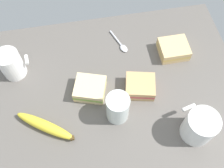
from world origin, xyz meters
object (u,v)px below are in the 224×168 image
at_px(coffee_mug_milky, 200,126).
at_px(banana, 45,126).
at_px(glass_of_milk, 117,109).
at_px(spoon, 121,45).
at_px(sandwich_main, 90,88).
at_px(sandwich_side, 140,86).
at_px(coffee_mug_black, 11,64).
at_px(sandwich_extra, 173,49).

relative_size(coffee_mug_milky, banana, 0.65).
height_order(glass_of_milk, spoon, glass_of_milk).
distance_m(sandwich_main, banana, 0.19).
bearing_deg(sandwich_side, coffee_mug_milky, -52.62).
distance_m(coffee_mug_black, coffee_mug_milky, 0.64).
distance_m(sandwich_side, spoon, 0.20).
height_order(coffee_mug_black, glass_of_milk, glass_of_milk).
xyz_separation_m(sandwich_side, banana, (-0.32, -0.08, -0.00)).
bearing_deg(glass_of_milk, sandwich_extra, 39.43).
relative_size(sandwich_side, spoon, 1.00).
relative_size(sandwich_extra, spoon, 0.91).
height_order(sandwich_extra, spoon, sandwich_extra).
xyz_separation_m(sandwich_main, spoon, (0.14, 0.17, -0.02)).
bearing_deg(sandwich_side, glass_of_milk, -140.76).
xyz_separation_m(banana, spoon, (0.29, 0.28, -0.01)).
height_order(sandwich_extra, glass_of_milk, glass_of_milk).
height_order(sandwich_main, glass_of_milk, glass_of_milk).
distance_m(coffee_mug_milky, sandwich_main, 0.36).
relative_size(sandwich_main, spoon, 1.08).
bearing_deg(coffee_mug_black, sandwich_main, -25.98).
bearing_deg(sandwich_extra, coffee_mug_black, 178.24).
bearing_deg(spoon, glass_of_milk, -103.92).
height_order(sandwich_extra, banana, sandwich_extra).
xyz_separation_m(sandwich_side, sandwich_extra, (0.15, 0.13, 0.00)).
height_order(coffee_mug_milky, spoon, coffee_mug_milky).
bearing_deg(sandwich_side, sandwich_extra, 39.55).
distance_m(sandwich_extra, banana, 0.52).
bearing_deg(sandwich_main, sandwich_extra, 17.98).
height_order(coffee_mug_milky, sandwich_main, coffee_mug_milky).
bearing_deg(spoon, sandwich_extra, -20.49).
bearing_deg(banana, sandwich_side, 14.17).
bearing_deg(sandwich_side, banana, -165.83).
height_order(sandwich_main, sandwich_extra, same).
distance_m(sandwich_side, sandwich_extra, 0.20).
relative_size(coffee_mug_milky, glass_of_milk, 1.11).
distance_m(coffee_mug_black, sandwich_side, 0.44).
bearing_deg(coffee_mug_milky, sandwich_extra, 86.66).
bearing_deg(glass_of_milk, spoon, 76.08).
xyz_separation_m(coffee_mug_black, sandwich_extra, (0.57, -0.02, -0.03)).
distance_m(coffee_mug_black, glass_of_milk, 0.39).
distance_m(coffee_mug_black, sandwich_main, 0.28).
xyz_separation_m(sandwich_side, spoon, (-0.03, 0.19, -0.02)).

